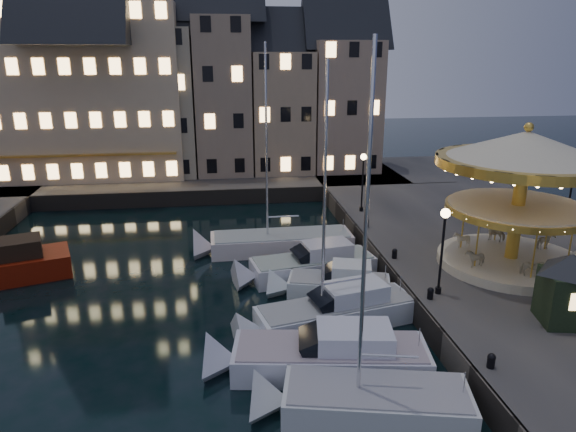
{
  "coord_description": "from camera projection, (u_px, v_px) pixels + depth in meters",
  "views": [
    {
      "loc": [
        -2.73,
        -19.84,
        12.01
      ],
      "look_at": [
        1.0,
        8.0,
        3.2
      ],
      "focal_mm": 32.0,
      "sensor_mm": 36.0,
      "label": 1
    }
  ],
  "objects": [
    {
      "name": "motorboat_d",
      "position": [
        330.0,
        286.0,
        26.43
      ],
      "size": [
        6.27,
        3.37,
        2.15
      ],
      "color": "silver",
      "rests_on": "ground"
    },
    {
      "name": "motorboat_e",
      "position": [
        306.0,
        267.0,
        28.89
      ],
      "size": [
        8.05,
        3.54,
        2.15
      ],
      "color": "silver",
      "rests_on": "ground"
    },
    {
      "name": "quay_north",
      "position": [
        164.0,
        182.0,
        47.97
      ],
      "size": [
        44.0,
        12.0,
        1.3
      ],
      "primitive_type": "cube",
      "color": "#474442",
      "rests_on": "ground"
    },
    {
      "name": "townhouse_nb",
      "position": [
        93.0,
        98.0,
        46.81
      ],
      "size": [
        6.16,
        8.0,
        13.8
      ],
      "color": "gray",
      "rests_on": "quay_north"
    },
    {
      "name": "ticket_kiosk",
      "position": [
        569.0,
        277.0,
        20.94
      ],
      "size": [
        2.97,
        2.97,
        3.48
      ],
      "color": "black",
      "rests_on": "quay_east"
    },
    {
      "name": "quaywall_n",
      "position": [
        182.0,
        199.0,
        42.55
      ],
      "size": [
        48.0,
        0.15,
        1.3
      ],
      "primitive_type": "cube",
      "color": "#47423A",
      "rests_on": "ground"
    },
    {
      "name": "townhouse_na",
      "position": [
        31.0,
        105.0,
        46.27
      ],
      "size": [
        5.5,
        8.0,
        12.8
      ],
      "color": "gray",
      "rests_on": "quay_north"
    },
    {
      "name": "townhouse_nf",
      "position": [
        342.0,
        96.0,
        49.77
      ],
      "size": [
        6.82,
        8.0,
        13.8
      ],
      "color": "gray",
      "rests_on": "quay_north"
    },
    {
      "name": "motorboat_b",
      "position": [
        320.0,
        357.0,
        20.23
      ],
      "size": [
        8.79,
        3.73,
        2.15
      ],
      "color": "silver",
      "rests_on": "ground"
    },
    {
      "name": "bollard_b",
      "position": [
        430.0,
        293.0,
        23.53
      ],
      "size": [
        0.3,
        0.3,
        0.57
      ],
      "color": "black",
      "rests_on": "quay_east"
    },
    {
      "name": "bollard_a",
      "position": [
        491.0,
        360.0,
        18.33
      ],
      "size": [
        0.3,
        0.3,
        0.57
      ],
      "color": "black",
      "rests_on": "quay_east"
    },
    {
      "name": "ground",
      "position": [
        290.0,
        339.0,
        22.7
      ],
      "size": [
        160.0,
        160.0,
        0.0
      ],
      "primitive_type": "plane",
      "color": "black",
      "rests_on": "ground"
    },
    {
      "name": "streetlamp_b",
      "position": [
        443.0,
        239.0,
        23.36
      ],
      "size": [
        0.44,
        0.44,
        4.17
      ],
      "color": "black",
      "rests_on": "quay_east"
    },
    {
      "name": "bollard_d",
      "position": [
        367.0,
        222.0,
        33.46
      ],
      "size": [
        0.3,
        0.3,
        0.57
      ],
      "color": "black",
      "rests_on": "quay_east"
    },
    {
      "name": "motorboat_f",
      "position": [
        272.0,
        243.0,
        32.8
      ],
      "size": [
        10.03,
        2.79,
        13.36
      ],
      "color": "silver",
      "rests_on": "ground"
    },
    {
      "name": "streetlamp_d",
      "position": [
        571.0,
        192.0,
        31.41
      ],
      "size": [
        0.44,
        0.44,
        4.17
      ],
      "color": "black",
      "rests_on": "quay_east"
    },
    {
      "name": "townhouse_nc",
      "position": [
        160.0,
        92.0,
        47.43
      ],
      "size": [
        6.82,
        8.0,
        14.8
      ],
      "color": "tan",
      "rests_on": "quay_north"
    },
    {
      "name": "quay_east",
      "position": [
        513.0,
        259.0,
        29.95
      ],
      "size": [
        16.0,
        56.0,
        1.3
      ],
      "primitive_type": "cube",
      "color": "#474442",
      "rests_on": "ground"
    },
    {
      "name": "streetlamp_c",
      "position": [
        363.0,
        174.0,
        36.12
      ],
      "size": [
        0.44,
        0.44,
        4.17
      ],
      "color": "black",
      "rests_on": "quay_east"
    },
    {
      "name": "bollard_c",
      "position": [
        395.0,
        253.0,
        28.26
      ],
      "size": [
        0.3,
        0.3,
        0.57
      ],
      "color": "black",
      "rests_on": "quay_east"
    },
    {
      "name": "quaywall_e",
      "position": [
        380.0,
        266.0,
        28.94
      ],
      "size": [
        0.15,
        44.0,
        1.3
      ],
      "primitive_type": "cube",
      "color": "#47423A",
      "rests_on": "ground"
    },
    {
      "name": "motorboat_c",
      "position": [
        329.0,
        314.0,
        23.55
      ],
      "size": [
        8.56,
        3.92,
        11.35
      ],
      "color": "silver",
      "rests_on": "ground"
    },
    {
      "name": "carousel",
      "position": [
        523.0,
        174.0,
        25.9
      ],
      "size": [
        8.66,
        8.66,
        7.58
      ],
      "color": "beige",
      "rests_on": "quay_east"
    },
    {
      "name": "townhouse_nd",
      "position": [
        222.0,
        86.0,
        48.01
      ],
      "size": [
        5.5,
        8.0,
        15.8
      ],
      "color": "gray",
      "rests_on": "quay_north"
    },
    {
      "name": "motorboat_a",
      "position": [
        359.0,
        402.0,
        17.74
      ],
      "size": [
        7.54,
        3.88,
        12.47
      ],
      "color": "silver",
      "rests_on": "ground"
    },
    {
      "name": "hotel_corner",
      "position": [
        92.0,
        81.0,
        46.37
      ],
      "size": [
        17.6,
        9.0,
        16.8
      ],
      "color": "#D0B691",
      "rests_on": "quay_north"
    },
    {
      "name": "townhouse_ne",
      "position": [
        280.0,
        102.0,
        49.15
      ],
      "size": [
        6.16,
        8.0,
        12.8
      ],
      "color": "tan",
      "rests_on": "quay_north"
    }
  ]
}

